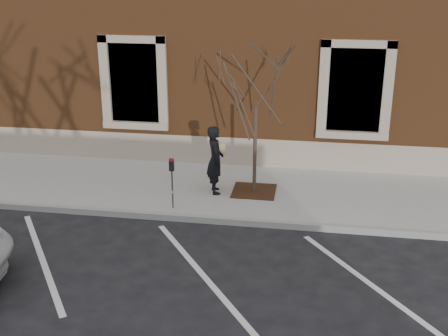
# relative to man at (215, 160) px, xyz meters

# --- Properties ---
(ground) EXTENTS (120.00, 120.00, 0.00)m
(ground) POSITION_rel_man_xyz_m (0.35, -1.42, -1.00)
(ground) COLOR #28282B
(ground) RESTS_ON ground
(sidewalk_near) EXTENTS (40.00, 3.50, 0.15)m
(sidewalk_near) POSITION_rel_man_xyz_m (0.35, 0.33, -0.92)
(sidewalk_near) COLOR #B9B8AE
(sidewalk_near) RESTS_ON ground
(curb_near) EXTENTS (40.00, 0.12, 0.15)m
(curb_near) POSITION_rel_man_xyz_m (0.35, -1.47, -0.92)
(curb_near) COLOR #9E9E99
(curb_near) RESTS_ON ground
(parking_stripes) EXTENTS (28.00, 4.40, 0.01)m
(parking_stripes) POSITION_rel_man_xyz_m (0.35, -3.62, -1.00)
(parking_stripes) COLOR silver
(parking_stripes) RESTS_ON ground
(building_civic) EXTENTS (40.00, 8.62, 8.00)m
(building_civic) POSITION_rel_man_xyz_m (0.35, 6.32, 3.00)
(building_civic) COLOR brown
(building_civic) RESTS_ON ground
(man) EXTENTS (0.58, 0.72, 1.70)m
(man) POSITION_rel_man_xyz_m (0.00, 0.00, 0.00)
(man) COLOR black
(man) RESTS_ON sidewalk_near
(parking_meter) EXTENTS (0.11, 0.08, 1.21)m
(parking_meter) POSITION_rel_man_xyz_m (-0.81, -1.11, -0.01)
(parking_meter) COLOR #595B60
(parking_meter) RESTS_ON sidewalk_near
(tree_grate) EXTENTS (1.06, 1.06, 0.03)m
(tree_grate) POSITION_rel_man_xyz_m (0.95, 0.19, -0.84)
(tree_grate) COLOR #482517
(tree_grate) RESTS_ON sidewalk_near
(sapling) EXTENTS (2.34, 2.34, 3.90)m
(sapling) POSITION_rel_man_xyz_m (0.95, 0.19, 1.88)
(sapling) COLOR #4F3B30
(sapling) RESTS_ON sidewalk_near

